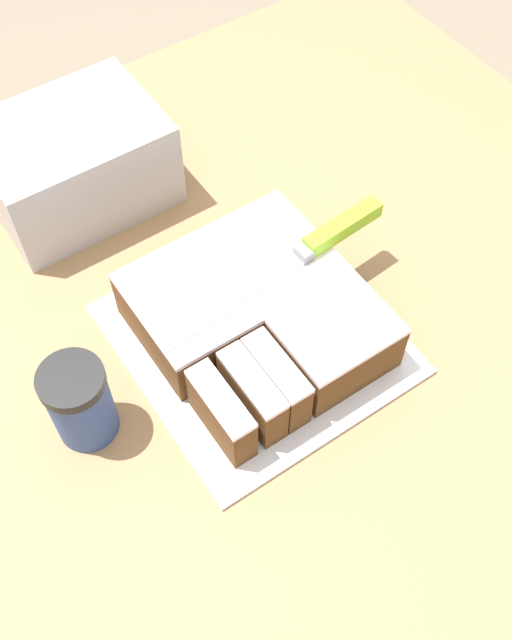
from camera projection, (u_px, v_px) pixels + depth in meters
The scene contains 7 objects.
ground_plane at pixel (225, 557), 1.73m from camera, with size 8.00×8.00×0.00m, color #7F705B.
countertop at pixel (216, 480), 1.34m from camera, with size 1.40×1.10×0.93m.
cake_board at pixel (256, 338), 0.96m from camera, with size 0.32×0.33×0.01m.
cake at pixel (257, 317), 0.93m from camera, with size 0.25×0.27×0.08m.
knife at pixel (320, 242), 0.93m from camera, with size 0.34×0.05×0.02m.
coffee_cup at pixel (80, 402), 0.85m from camera, with size 0.08×0.08×0.12m.
storage_box at pixel (75, 163), 1.05m from camera, with size 0.25×0.18×0.13m.
Camera 1 is at (-0.23, -0.46, 1.74)m, focal length 42.00 mm.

